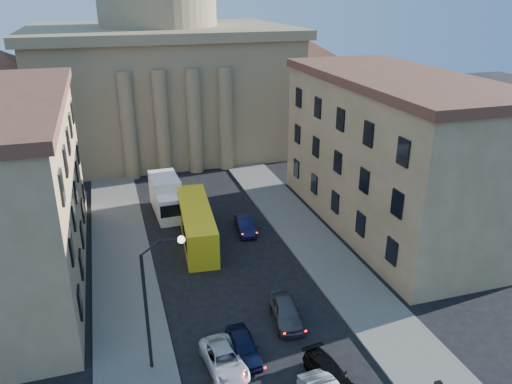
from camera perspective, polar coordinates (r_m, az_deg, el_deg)
sidewalk_left at (r=41.35m, az=-14.72°, el=-10.23°), size 5.00×60.00×0.15m
sidewalk_right at (r=44.74m, az=7.63°, el=-6.99°), size 5.00×60.00×0.15m
church at (r=73.86m, az=-10.70°, el=14.15°), size 68.02×28.76×36.60m
building_right at (r=48.96m, az=15.24°, el=4.39°), size 11.60×26.60×14.70m
street_lamp at (r=30.16m, az=-11.56°, el=-11.40°), size 2.62×0.44×8.83m
car_left_near at (r=33.09m, az=-1.47°, el=-17.26°), size 1.74×4.24×1.44m
car_left_mid at (r=32.30m, az=-3.68°, el=-18.64°), size 2.52×4.83×1.30m
car_right_mid at (r=31.68m, az=8.42°, el=-19.92°), size 2.28×4.48×1.25m
car_right_far at (r=35.98m, az=3.44°, el=-13.51°), size 2.40×4.73×1.54m
car_right_distant at (r=48.09m, az=-1.26°, el=-3.73°), size 2.01×4.55×1.45m
city_bus at (r=46.38m, az=-6.82°, el=-3.49°), size 3.65×11.82×3.28m
box_truck at (r=52.39m, az=-10.16°, el=-0.58°), size 2.92×6.91×3.74m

